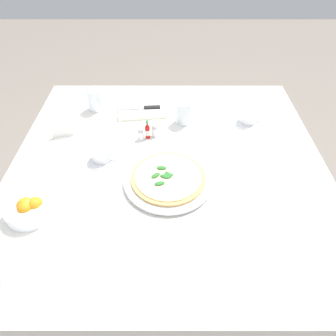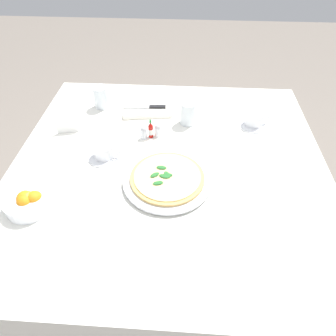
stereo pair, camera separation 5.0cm
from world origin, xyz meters
The scene contains 15 objects.
ground_plane centered at (0.00, 0.00, 0.00)m, with size 8.00×8.00×0.00m, color slate.
dining_table centered at (0.00, 0.00, 0.61)m, with size 1.20×1.20×0.73m.
pizza_plate centered at (0.00, 0.10, 0.74)m, with size 0.32×0.32×0.02m.
pizza centered at (0.00, 0.10, 0.75)m, with size 0.26×0.26×0.02m.
coffee_cup_near_left centered at (0.25, -0.02, 0.75)m, with size 0.13×0.13×0.06m.
coffee_cup_near_right centered at (-0.35, -0.27, 0.76)m, with size 0.13×0.13×0.06m.
water_glass_far_left centered at (-0.07, -0.27, 0.77)m, with size 0.07×0.07×0.10m.
water_glass_center_back centered at (0.34, -0.38, 0.77)m, with size 0.07×0.07×0.10m.
napkin_folded centered at (0.12, -0.35, 0.74)m, with size 0.24×0.16×0.02m.
dinner_knife centered at (0.12, -0.35, 0.75)m, with size 0.20×0.03×0.01m.
citrus_bowl centered at (0.44, 0.25, 0.76)m, with size 0.15×0.15×0.06m.
hot_sauce_bottle centered at (0.09, -0.16, 0.76)m, with size 0.02×0.02×0.08m.
salt_shaker centered at (0.11, -0.15, 0.75)m, with size 0.03×0.03×0.06m.
pepper_shaker centered at (0.06, -0.17, 0.75)m, with size 0.03×0.03×0.06m.
menu_card centered at (0.44, -0.16, 0.76)m, with size 0.09×0.02×0.06m.
Camera 1 is at (0.00, 0.86, 1.51)m, focal length 32.58 mm.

